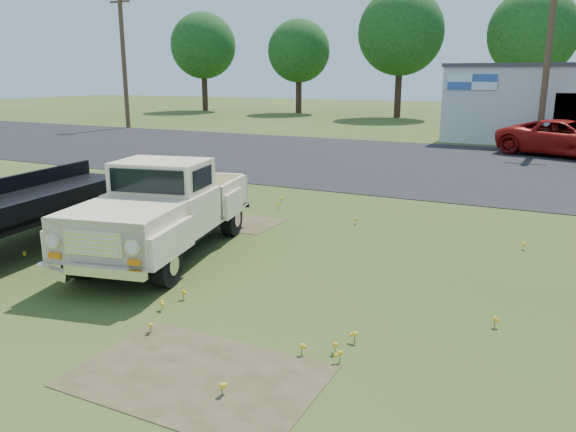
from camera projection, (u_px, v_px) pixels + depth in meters
name	position (u px, v px, depth m)	size (l,w,h in m)	color
ground	(226.00, 279.00, 10.12)	(140.00, 140.00, 0.00)	#314817
asphalt_lot	(422.00, 164.00, 23.14)	(90.00, 14.00, 0.02)	black
dirt_patch_a	(197.00, 376.00, 6.87)	(3.00, 2.00, 0.01)	#433924
dirt_patch_b	(234.00, 222.00, 14.02)	(2.20, 1.60, 0.01)	#433924
utility_pole_west	(124.00, 59.00, 37.58)	(1.60, 0.30, 9.00)	#4A3322
utility_pole_mid	(548.00, 52.00, 26.36)	(1.60, 0.30, 9.00)	#4A3322
treeline_a	(203.00, 46.00, 55.38)	(6.40, 6.40, 9.52)	#362318
treeline_b	(299.00, 51.00, 52.09)	(5.76, 5.76, 8.57)	#362318
treeline_c	(401.00, 32.00, 46.16)	(7.04, 7.04, 10.47)	#362318
treeline_d	(533.00, 33.00, 42.79)	(6.72, 6.72, 10.00)	#362318
vintage_pickup_truck	(164.00, 208.00, 11.29)	(2.09, 5.37, 1.95)	beige
flatbed_trailer	(30.00, 197.00, 12.13)	(2.46, 7.38, 2.01)	black
red_pickup	(566.00, 139.00, 24.98)	(2.66, 5.76, 1.60)	maroon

